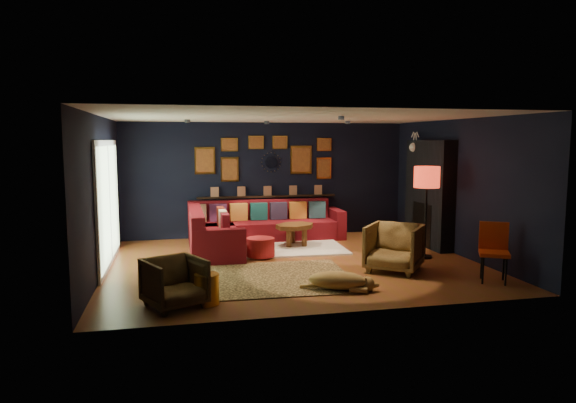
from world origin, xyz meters
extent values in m
plane|color=brown|center=(0.00, 0.00, 0.00)|extent=(6.50, 6.50, 0.00)
plane|color=black|center=(0.00, 2.75, 1.30)|extent=(6.50, 0.00, 6.50)
plane|color=black|center=(0.00, -2.75, 1.30)|extent=(6.50, 0.00, 6.50)
plane|color=black|center=(-3.25, 0.00, 1.30)|extent=(0.00, 5.50, 5.50)
plane|color=black|center=(3.25, 0.00, 1.30)|extent=(0.00, 5.50, 5.50)
plane|color=silver|center=(0.00, 0.00, 2.60)|extent=(6.50, 6.50, 0.00)
cube|color=maroon|center=(-0.20, 2.25, 0.21)|extent=(3.20, 0.95, 0.42)
cube|color=maroon|center=(-0.20, 2.60, 0.63)|extent=(3.20, 0.24, 0.46)
cube|color=maroon|center=(1.50, 2.25, 0.32)|extent=(0.22, 0.95, 0.64)
cube|color=maroon|center=(-1.32, 1.15, 0.21)|extent=(0.95, 2.20, 0.42)
cube|color=maroon|center=(-1.68, 1.15, 0.63)|extent=(0.24, 2.20, 0.46)
cube|color=maroon|center=(-1.32, 0.15, 0.32)|extent=(0.95, 0.22, 0.64)
cube|color=tan|center=(-1.60, 2.40, 0.62)|extent=(0.38, 0.14, 0.38)
cube|color=#5F2856|center=(-1.15, 2.40, 0.62)|extent=(0.38, 0.14, 0.38)
cube|color=gold|center=(-0.70, 2.40, 0.62)|extent=(0.38, 0.14, 0.38)
cube|color=#165558|center=(-0.25, 2.40, 0.62)|extent=(0.38, 0.14, 0.38)
cube|color=#302945|center=(0.20, 2.40, 0.62)|extent=(0.38, 0.14, 0.38)
cube|color=#C87D2A|center=(0.65, 2.40, 0.62)|extent=(0.38, 0.14, 0.38)
cube|color=#295260|center=(1.10, 2.40, 0.62)|extent=(0.38, 0.14, 0.38)
cube|color=maroon|center=(-1.15, 1.85, 0.62)|extent=(0.14, 0.38, 0.38)
cube|color=beige|center=(-1.15, 1.35, 0.62)|extent=(0.14, 0.38, 0.38)
cube|color=maroon|center=(-1.15, 0.85, 0.62)|extent=(0.14, 0.38, 0.38)
cube|color=black|center=(0.00, 2.68, 0.92)|extent=(3.20, 0.12, 0.04)
cube|color=gold|center=(-1.40, 2.72, 1.75)|extent=(0.45, 0.03, 0.60)
cube|color=#9A5822|center=(-1.40, 2.70, 1.75)|extent=(0.38, 0.01, 0.51)
cube|color=gold|center=(-0.85, 2.72, 1.55)|extent=(0.40, 0.03, 0.55)
cube|color=#9A5822|center=(-0.85, 2.70, 1.55)|extent=(0.34, 0.01, 0.47)
cube|color=gold|center=(-0.85, 2.72, 2.10)|extent=(0.38, 0.03, 0.30)
cube|color=#9A5822|center=(-0.85, 2.70, 2.10)|extent=(0.32, 0.01, 0.25)
cube|color=gold|center=(0.80, 2.72, 1.75)|extent=(0.50, 0.03, 0.65)
cube|color=#9A5822|center=(0.80, 2.70, 1.75)|extent=(0.42, 0.01, 0.55)
cube|color=gold|center=(1.35, 2.72, 1.55)|extent=(0.35, 0.03, 0.50)
cube|color=#9A5822|center=(1.35, 2.70, 1.55)|extent=(0.30, 0.01, 0.42)
cube|color=gold|center=(1.35, 2.72, 2.10)|extent=(0.35, 0.03, 0.30)
cube|color=#9A5822|center=(1.35, 2.70, 2.10)|extent=(0.30, 0.01, 0.25)
cube|color=gold|center=(-0.25, 2.72, 2.15)|extent=(0.35, 0.03, 0.30)
cube|color=#9A5822|center=(-0.25, 2.70, 2.15)|extent=(0.30, 0.01, 0.25)
cube|color=gold|center=(0.30, 2.72, 2.15)|extent=(0.35, 0.03, 0.30)
cube|color=#9A5822|center=(0.30, 2.70, 2.15)|extent=(0.30, 0.01, 0.25)
cylinder|color=silver|center=(0.10, 2.72, 1.70)|extent=(0.28, 0.03, 0.28)
cone|color=gold|center=(0.32, 2.72, 1.70)|extent=(0.03, 0.16, 0.03)
cone|color=gold|center=(0.30, 2.72, 1.78)|extent=(0.04, 0.16, 0.04)
cone|color=gold|center=(0.26, 2.72, 1.86)|extent=(0.04, 0.16, 0.04)
cone|color=gold|center=(0.18, 2.72, 1.90)|extent=(0.04, 0.16, 0.04)
cone|color=gold|center=(0.10, 2.72, 1.92)|extent=(0.03, 0.16, 0.03)
cone|color=gold|center=(0.02, 2.72, 1.90)|extent=(0.04, 0.16, 0.04)
cone|color=gold|center=(-0.06, 2.72, 1.86)|extent=(0.04, 0.16, 0.04)
cone|color=gold|center=(-0.10, 2.72, 1.78)|extent=(0.04, 0.16, 0.04)
cone|color=gold|center=(-0.12, 2.72, 1.70)|extent=(0.03, 0.16, 0.03)
cone|color=gold|center=(-0.10, 2.72, 1.62)|extent=(0.04, 0.16, 0.04)
cone|color=gold|center=(-0.06, 2.72, 1.54)|extent=(0.04, 0.16, 0.04)
cone|color=gold|center=(0.02, 2.72, 1.50)|extent=(0.04, 0.16, 0.04)
cone|color=gold|center=(0.10, 2.72, 1.48)|extent=(0.03, 0.16, 0.03)
cone|color=gold|center=(0.18, 2.72, 1.50)|extent=(0.04, 0.16, 0.04)
cone|color=gold|center=(0.26, 2.72, 1.54)|extent=(0.04, 0.16, 0.04)
cone|color=gold|center=(0.30, 2.72, 1.62)|extent=(0.04, 0.16, 0.04)
cube|color=black|center=(3.10, 0.90, 1.10)|extent=(0.30, 1.60, 2.20)
cube|color=black|center=(3.04, 0.90, 0.45)|extent=(0.20, 0.80, 0.90)
cone|color=white|center=(3.19, 1.40, 2.05)|extent=(0.35, 0.28, 0.28)
sphere|color=white|center=(2.97, 1.40, 2.05)|extent=(0.20, 0.20, 0.20)
cylinder|color=white|center=(2.99, 1.34, 2.22)|extent=(0.02, 0.10, 0.28)
cylinder|color=white|center=(2.99, 1.46, 2.22)|extent=(0.02, 0.10, 0.28)
cube|color=white|center=(-3.22, 0.60, 1.10)|extent=(0.04, 2.80, 2.20)
cube|color=#C0E4AE|center=(-3.20, 0.60, 1.10)|extent=(0.01, 2.60, 2.00)
cube|color=white|center=(-3.19, 0.60, 1.10)|extent=(0.02, 0.06, 2.00)
cylinder|color=black|center=(-1.80, 1.20, 2.56)|extent=(0.10, 0.10, 0.06)
cylinder|color=black|center=(-0.20, 1.60, 2.56)|extent=(0.10, 0.10, 0.06)
cylinder|color=black|center=(1.40, 1.20, 2.56)|extent=(0.10, 0.10, 0.06)
cylinder|color=black|center=(0.60, -0.80, 2.56)|extent=(0.10, 0.10, 0.06)
cube|color=silver|center=(0.06, 1.30, 0.02)|extent=(2.51, 1.86, 0.03)
cube|color=tan|center=(-0.80, -0.94, 0.01)|extent=(3.02, 2.20, 0.02)
cylinder|color=#5C3814|center=(0.18, 1.24, 0.21)|extent=(0.11, 0.11, 0.35)
cylinder|color=#5C3814|center=(0.51, 1.24, 0.21)|extent=(0.11, 0.11, 0.35)
cylinder|color=#5C3814|center=(0.35, 1.62, 0.21)|extent=(0.11, 0.11, 0.35)
cylinder|color=maroon|center=(-0.52, 0.53, 0.21)|extent=(0.53, 0.53, 0.35)
imported|color=#A37837|center=(-2.09, -2.05, 0.36)|extent=(0.92, 0.90, 0.73)
imported|color=#A37837|center=(1.52, -0.91, 0.44)|extent=(1.17, 1.16, 0.88)
cylinder|color=gold|center=(-1.67, -2.03, 0.21)|extent=(0.33, 0.33, 0.42)
cylinder|color=black|center=(2.53, -1.96, 0.23)|extent=(0.03, 0.03, 0.46)
cylinder|color=black|center=(2.81, -2.12, 0.23)|extent=(0.03, 0.03, 0.46)
cylinder|color=black|center=(2.69, -1.67, 0.23)|extent=(0.03, 0.03, 0.46)
cylinder|color=black|center=(2.97, -1.83, 0.23)|extent=(0.03, 0.03, 0.46)
cube|color=#EA4214|center=(2.75, -1.90, 0.46)|extent=(0.59, 0.59, 0.06)
cube|color=#EA4214|center=(2.84, -1.73, 0.71)|extent=(0.40, 0.26, 0.44)
cylinder|color=black|center=(2.49, -0.13, 0.02)|extent=(0.29, 0.29, 0.04)
cylinder|color=black|center=(2.49, -0.13, 0.73)|extent=(0.04, 0.04, 1.39)
cylinder|color=red|center=(2.49, -0.13, 1.52)|extent=(0.47, 0.47, 0.39)
camera|label=1|loc=(-2.05, -8.82, 2.20)|focal=32.00mm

